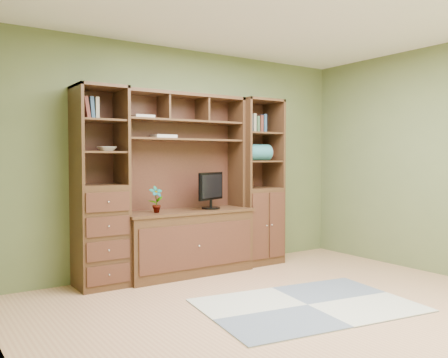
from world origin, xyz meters
TOP-DOWN VIEW (x-y plane):
  - room at (0.00, 0.00)m, footprint 4.60×4.10m
  - center_hutch at (-0.13, 1.73)m, footprint 1.54×0.53m
  - left_tower at (-1.13, 1.77)m, footprint 0.50×0.45m
  - right_tower at (0.90, 1.77)m, footprint 0.55×0.45m
  - rug at (0.19, 0.12)m, footprint 2.02×1.50m
  - monitor at (0.16, 1.70)m, footprint 0.52×0.40m
  - orchid at (-0.53, 1.70)m, footprint 0.15×0.10m
  - magazines at (-0.38, 1.82)m, footprint 0.25×0.18m
  - bowl at (-1.05, 1.77)m, footprint 0.19×0.19m
  - blanket_teal at (0.85, 1.73)m, footprint 0.35×0.20m
  - blanket_red at (1.05, 1.85)m, footprint 0.37×0.21m

SIDE VIEW (x-z plane):
  - rug at x=0.19m, z-range 0.00..0.01m
  - orchid at x=-0.53m, z-range 0.73..1.02m
  - monitor at x=0.16m, z-range 0.73..1.32m
  - center_hutch at x=-0.13m, z-range 0.00..2.05m
  - left_tower at x=-1.13m, z-range 0.00..2.05m
  - right_tower at x=0.90m, z-range 0.00..2.05m
  - room at x=0.00m, z-range -0.02..2.62m
  - blanket_teal at x=0.85m, z-range 1.29..1.49m
  - blanket_red at x=1.05m, z-range 1.29..1.50m
  - bowl at x=-1.05m, z-range 1.39..1.44m
  - magazines at x=-0.38m, z-range 1.54..1.58m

